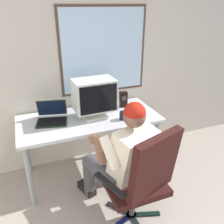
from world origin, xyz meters
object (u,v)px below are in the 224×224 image
at_px(office_chair, 143,176).
at_px(person_seated, 122,155).
at_px(coffee_mug, 123,116).
at_px(laptop, 52,116).
at_px(desk_speaker, 123,99).
at_px(wine_glass, 140,108).
at_px(crt_monitor, 94,95).
at_px(desk, 89,124).

relative_size(office_chair, person_seated, 0.86).
distance_m(office_chair, coffee_mug, 0.78).
xyz_separation_m(office_chair, laptop, (-0.60, 0.99, 0.24)).
bearing_deg(desk_speaker, wine_glass, -80.12).
bearing_deg(person_seated, coffee_mug, 65.28).
relative_size(crt_monitor, laptop, 1.21).
distance_m(office_chair, desk_speaker, 1.13).
height_order(person_seated, laptop, person_seated).
relative_size(laptop, coffee_mug, 4.18).
distance_m(wine_glass, coffee_mug, 0.21).
xyz_separation_m(crt_monitor, laptop, (-0.46, 0.08, -0.20)).
bearing_deg(laptop, desk_speaker, 4.17).
distance_m(crt_monitor, wine_glass, 0.53).
bearing_deg(coffee_mug, laptop, 160.45).
distance_m(desk, coffee_mug, 0.40).
bearing_deg(crt_monitor, desk, 179.54).
xyz_separation_m(office_chair, wine_glass, (0.34, 0.72, 0.29)).
bearing_deg(coffee_mug, office_chair, -100.06).
relative_size(office_chair, coffee_mug, 11.49).
height_order(office_chair, laptop, office_chair).
distance_m(desk, desk_speaker, 0.54).
height_order(crt_monitor, laptop, crt_monitor).
bearing_deg(laptop, crt_monitor, -10.15).
bearing_deg(wine_glass, desk, 160.94).
bearing_deg(desk, person_seated, -78.79).
bearing_deg(laptop, office_chair, -58.74).
xyz_separation_m(desk, laptop, (-0.40, 0.08, 0.14)).
relative_size(office_chair, crt_monitor, 2.28).
height_order(desk, desk_speaker, desk_speaker).
distance_m(laptop, coffee_mug, 0.78).
distance_m(crt_monitor, desk_speaker, 0.47).
relative_size(desk, office_chair, 1.51).
xyz_separation_m(desk, office_chair, (0.21, -0.91, -0.10)).
bearing_deg(coffee_mug, person_seated, -114.72).
relative_size(laptop, desk_speaker, 1.97).
bearing_deg(person_seated, desk, 101.21).
height_order(desk, crt_monitor, crt_monitor).
relative_size(crt_monitor, coffee_mug, 5.05).
xyz_separation_m(desk, desk_speaker, (0.48, 0.15, 0.18)).
bearing_deg(wine_glass, person_seated, -132.99).
height_order(desk_speaker, coffee_mug, desk_speaker).
bearing_deg(person_seated, office_chair, -73.66).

